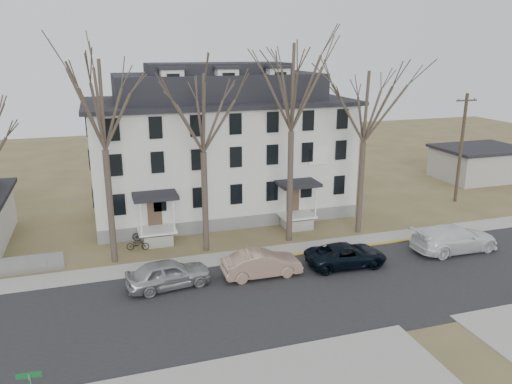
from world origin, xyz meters
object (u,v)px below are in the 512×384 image
object	(u,v)px
car_white	(454,239)
tree_mid_left	(202,108)
utility_pole_far	(461,147)
car_navy	(346,256)
tree_far_left	(101,99)
tree_mid_right	(366,102)
car_silver	(169,274)
bicycle_left	(138,245)
boarding_house	(220,147)
car_tan	(262,264)
tree_center	(292,81)
bicycle_right	(143,236)

from	to	relation	value
car_white	tree_mid_left	bearing A→B (deg)	71.22
utility_pole_far	car_navy	xyz separation A→B (m)	(-15.69, -9.34, -4.20)
tree_far_left	utility_pole_far	distance (m)	30.29
tree_mid_right	utility_pole_far	size ratio (longest dim) A/B	1.34
car_silver	car_navy	world-z (taller)	car_silver
car_navy	bicycle_left	distance (m)	13.85
bicycle_left	car_silver	bearing A→B (deg)	-154.46
tree_far_left	car_silver	size ratio (longest dim) A/B	2.85
boarding_house	car_tan	bearing A→B (deg)	-93.01
tree_center	car_white	distance (m)	15.11
tree_mid_right	bicycle_right	distance (m)	18.11
tree_far_left	bicycle_left	world-z (taller)	tree_far_left
tree_far_left	bicycle_right	bearing A→B (deg)	53.03
car_white	bicycle_left	bearing A→B (deg)	71.45
tree_far_left	tree_mid_right	distance (m)	17.52
tree_far_left	utility_pole_far	xyz separation A→B (m)	(29.50, 4.20, -5.44)
boarding_house	bicycle_right	size ratio (longest dim) A/B	12.96
tree_mid_left	bicycle_right	distance (m)	10.30
tree_center	car_navy	world-z (taller)	tree_center
tree_far_left	car_navy	world-z (taller)	tree_far_left
utility_pole_far	car_navy	distance (m)	18.74
utility_pole_far	car_navy	bearing A→B (deg)	-149.23
tree_mid_left	car_navy	size ratio (longest dim) A/B	2.51
tree_mid_right	car_tan	distance (m)	13.66
tree_far_left	car_silver	world-z (taller)	tree_far_left
tree_center	car_navy	size ratio (longest dim) A/B	2.90
car_navy	car_white	distance (m)	8.05
car_navy	bicycle_right	world-z (taller)	car_navy
tree_center	utility_pole_far	xyz separation A→B (m)	(17.50, 4.20, -6.18)
car_white	car_tan	bearing A→B (deg)	88.22
car_silver	utility_pole_far	bearing A→B (deg)	-79.15
bicycle_left	bicycle_right	bearing A→B (deg)	-5.80
car_tan	car_white	distance (m)	13.55
boarding_house	tree_far_left	size ratio (longest dim) A/B	1.52
car_white	tree_center	bearing A→B (deg)	61.58
tree_mid_right	bicycle_right	bearing A→B (deg)	169.73
tree_mid_left	car_white	distance (m)	18.83
utility_pole_far	car_tan	distance (m)	23.43
tree_mid_left	car_navy	bearing A→B (deg)	-33.35
tree_mid_right	car_white	world-z (taller)	tree_mid_right
car_tan	tree_mid_right	bearing A→B (deg)	-61.46
tree_center	bicycle_right	size ratio (longest dim) A/B	9.16
tree_far_left	tree_mid_right	size ratio (longest dim) A/B	1.08
bicycle_right	tree_mid_left	bearing A→B (deg)	-106.82
tree_far_left	utility_pole_far	bearing A→B (deg)	8.10
tree_far_left	bicycle_right	xyz separation A→B (m)	(2.10, 2.79, -9.86)
tree_mid_left	car_navy	distance (m)	12.91
tree_center	tree_mid_right	xyz separation A→B (m)	(5.50, 0.00, -1.48)
tree_center	car_tan	bearing A→B (deg)	-126.82
tree_far_left	car_silver	xyz separation A→B (m)	(2.81, -4.69, -9.52)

